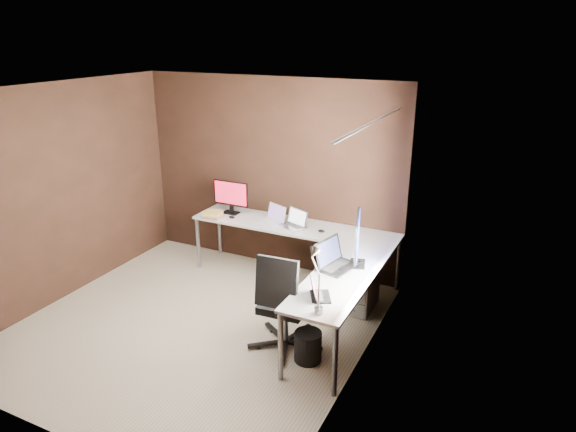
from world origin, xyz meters
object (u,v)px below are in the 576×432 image
object	(u,v)px
monitor_left	(231,195)
desk_lamp	(315,271)
laptop_white	(273,218)
wastebasket	(308,346)
monitor_right	(357,238)
laptop_silver	(294,223)
drawer_pedestal	(356,283)
book_stack	(213,215)
laptop_black_big	(334,261)
office_chair	(284,320)
laptop_black_small	(318,294)

from	to	relation	value
monitor_left	desk_lamp	xyz separation A→B (m)	(1.96, -1.81, 0.11)
desk_lamp	laptop_white	bearing A→B (deg)	122.09
laptop_white	wastebasket	size ratio (longest dim) A/B	1.24
monitor_right	laptop_silver	xyz separation A→B (m)	(-1.04, 0.71, -0.25)
drawer_pedestal	laptop_silver	bearing A→B (deg)	161.67
monitor_left	laptop_white	bearing A→B (deg)	-5.14
monitor_right	laptop_silver	size ratio (longest dim) A/B	1.64
book_stack	desk_lamp	size ratio (longest dim) A/B	0.46
laptop_black_big	office_chair	bearing A→B (deg)	163.12
desk_lamp	wastebasket	bearing A→B (deg)	119.55
laptop_white	laptop_silver	bearing A→B (deg)	16.22
monitor_left	desk_lamp	world-z (taller)	desk_lamp
book_stack	office_chair	world-z (taller)	office_chair
desk_lamp	laptop_black_big	bearing A→B (deg)	95.15
laptop_black_small	wastebasket	bearing A→B (deg)	43.08
monitor_left	desk_lamp	distance (m)	2.68
laptop_silver	desk_lamp	xyz separation A→B (m)	(1.00, -1.72, 0.31)
laptop_black_small	desk_lamp	bearing A→B (deg)	165.82
monitor_left	monitor_right	size ratio (longest dim) A/B	0.80
drawer_pedestal	laptop_black_big	distance (m)	0.74
book_stack	office_chair	distance (m)	2.10
monitor_left	book_stack	xyz separation A→B (m)	(-0.13, -0.26, -0.21)
drawer_pedestal	office_chair	world-z (taller)	office_chair
monitor_right	desk_lamp	xyz separation A→B (m)	(-0.04, -1.01, 0.06)
monitor_left	book_stack	distance (m)	0.36
laptop_black_big	office_chair	distance (m)	0.79
drawer_pedestal	monitor_left	distance (m)	2.05
laptop_black_small	office_chair	world-z (taller)	office_chair
drawer_pedestal	laptop_white	bearing A→B (deg)	164.42
wastebasket	drawer_pedestal	bearing A→B (deg)	86.02
laptop_black_small	office_chair	bearing A→B (deg)	43.64
drawer_pedestal	book_stack	distance (m)	2.09
drawer_pedestal	office_chair	xyz separation A→B (m)	(-0.39, -1.09, 0.01)
laptop_silver	laptop_black_big	world-z (taller)	laptop_black_big
laptop_white	laptop_black_big	world-z (taller)	laptop_black_big
monitor_left	office_chair	size ratio (longest dim) A/B	0.48
book_stack	monitor_left	bearing A→B (deg)	62.83
drawer_pedestal	laptop_white	xyz separation A→B (m)	(-1.24, 0.35, 0.48)
monitor_left	laptop_silver	size ratio (longest dim) A/B	1.31
laptop_white	laptop_black_small	bearing A→B (deg)	-28.01
laptop_black_small	wastebasket	distance (m)	0.63
laptop_white	wastebasket	bearing A→B (deg)	-29.78
laptop_white	laptop_black_small	world-z (taller)	laptop_white
drawer_pedestal	monitor_left	bearing A→B (deg)	167.92
drawer_pedestal	laptop_silver	size ratio (longest dim) A/B	1.57
monitor_right	laptop_white	distance (m)	1.56
office_chair	drawer_pedestal	bearing A→B (deg)	67.02
monitor_right	desk_lamp	distance (m)	1.01
monitor_left	monitor_right	bearing A→B (deg)	-21.87
laptop_silver	book_stack	world-z (taller)	laptop_silver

